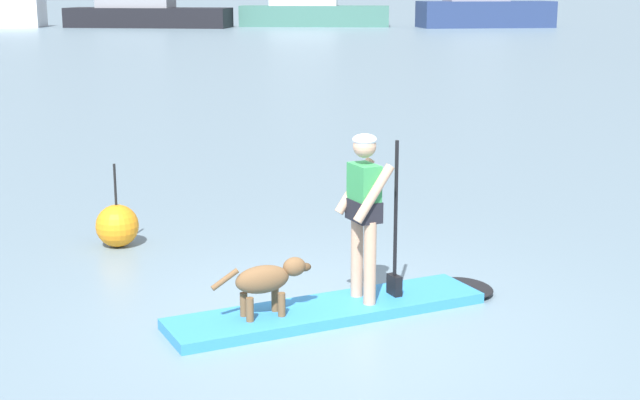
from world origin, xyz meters
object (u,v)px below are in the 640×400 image
Objects in this scene: paddleboard at (348,307)px; moored_boat_outer at (311,8)px; person_paddler at (365,205)px; moored_boat_port at (144,10)px; moored_boat_far_starboard at (483,5)px; marker_buoy at (117,226)px; dog at (267,280)px.

moored_boat_outer is at bearing 86.87° from paddleboard.
person_paddler is 0.13× the size of moored_boat_port.
moored_boat_far_starboard reaches higher than moored_boat_outer.
paddleboard is at bearing -44.27° from marker_buoy.
marker_buoy is (-2.54, 2.48, 0.21)m from paddleboard.
marker_buoy is at bearing 138.23° from person_paddler.
paddleboard is 63.54m from moored_boat_far_starboard.
moored_boat_port is 1.24× the size of moored_boat_far_starboard.
person_paddler is at bearing 21.72° from dog.
marker_buoy is (6.54, -60.57, -1.06)m from moored_boat_port.
moored_boat_far_starboard is at bearing 75.28° from person_paddler.
person_paddler is 1.18m from dog.
moored_boat_port reaches higher than dog.
marker_buoy is (-18.82, -58.92, -1.39)m from moored_boat_far_starboard.
moored_boat_outer is (4.27, 64.15, 0.94)m from dog.
moored_boat_outer is at bearing 84.38° from marker_buoy.
person_paddler is 63.66m from moored_boat_port.
person_paddler is 1.73× the size of dog.
marker_buoy is at bearing -83.84° from moored_boat_port.
moored_boat_far_starboard reaches higher than dog.
person_paddler is (0.16, 0.06, 0.99)m from paddleboard.
moored_boat_far_starboard is at bearing 74.55° from dog.
moored_boat_outer is at bearing 86.19° from dog.
marker_buoy reaches higher than paddleboard.
paddleboard is 63.71m from moored_boat_port.
moored_boat_outer is at bearing 87.01° from person_paddler.
dog is 0.07× the size of moored_boat_port.
dog is at bearing -158.28° from person_paddler.
moored_boat_port is (-9.25, 62.98, 0.28)m from person_paddler.
dog is 64.04m from moored_boat_far_starboard.
moored_boat_port reaches higher than person_paddler.
paddleboard is 2.10× the size of person_paddler.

